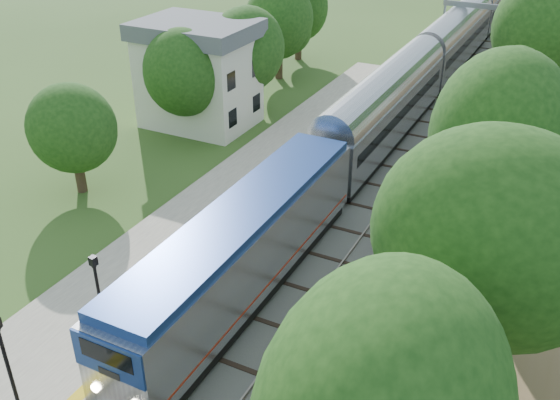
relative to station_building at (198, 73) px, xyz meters
The scene contains 10 objects.
trackbed 34.24m from the station_building, 61.93° to the left, with size 9.50×170.00×0.28m.
platform 16.99m from the station_building, 57.86° to the right, with size 6.40×68.00×0.38m, color gray.
yellow_stripe 18.58m from the station_building, 50.24° to the right, with size 0.55×68.00×0.01m, color gold.
station_building is the anchor object (origin of this frame).
signal_gantry 29.94m from the station_building, 56.62° to the left, with size 8.40×0.38×6.20m.
trees_behind_platform 9.76m from the station_building, 73.13° to the right, with size 7.82×53.32×7.21m.
train 37.16m from the station_building, 67.85° to the left, with size 3.11×124.56×4.57m.
lamppost_mid 29.96m from the station_building, 69.66° to the right, with size 0.45×0.45×4.59m.
lamppost_far 25.72m from the station_building, 65.83° to the right, with size 0.43×0.43×4.32m.
signal_farside 21.32m from the station_building, 18.70° to the right, with size 0.34×0.27×6.14m.
Camera 1 is at (12.45, -8.32, 18.70)m, focal length 40.00 mm.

